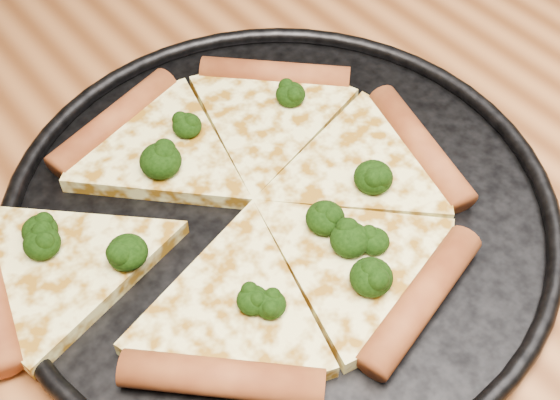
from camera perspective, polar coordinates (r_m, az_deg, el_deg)
dining_table at (r=0.63m, az=2.17°, el=-4.49°), size 1.20×0.90×0.75m
pizza_pan at (r=0.53m, az=0.00°, el=-0.56°), size 0.39×0.39×0.02m
pizza at (r=0.52m, az=-2.87°, el=-0.40°), size 0.36×0.31×0.02m
broccoli_florets at (r=0.51m, az=-2.80°, el=-0.92°), size 0.24×0.21×0.02m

